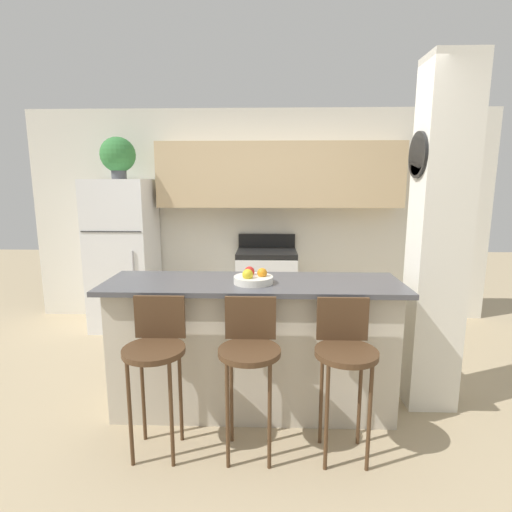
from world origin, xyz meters
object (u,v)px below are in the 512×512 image
(bar_stool_right, at_px, (345,354))
(fruit_bowl, at_px, (253,278))
(trash_bin, at_px, (169,317))
(potted_plant_on_fridge, at_px, (118,156))
(bar_stool_left, at_px, (156,351))
(bar_stool_mid, at_px, (250,353))
(refrigerator, at_px, (124,254))
(stove_range, at_px, (266,288))

(bar_stool_right, distance_m, fruit_bowl, 0.81)
(trash_bin, bearing_deg, potted_plant_on_fridge, 157.28)
(bar_stool_left, height_order, bar_stool_mid, same)
(bar_stool_mid, bearing_deg, bar_stool_left, 180.00)
(bar_stool_mid, height_order, bar_stool_right, same)
(refrigerator, xyz_separation_m, potted_plant_on_fridge, (-0.00, 0.00, 1.12))
(bar_stool_left, height_order, trash_bin, bar_stool_left)
(bar_stool_mid, bearing_deg, potted_plant_on_fridge, 125.26)
(stove_range, xyz_separation_m, bar_stool_right, (0.49, -2.29, 0.21))
(refrigerator, relative_size, stove_range, 1.61)
(refrigerator, bearing_deg, fruit_bowl, -48.49)
(refrigerator, xyz_separation_m, bar_stool_mid, (1.57, -2.23, -0.20))
(refrigerator, xyz_separation_m, bar_stool_right, (2.16, -2.23, -0.20))
(bar_stool_left, xyz_separation_m, bar_stool_right, (1.17, 0.00, 0.00))
(bar_stool_right, relative_size, trash_bin, 2.60)
(bar_stool_mid, xyz_separation_m, trash_bin, (-1.01, 1.99, -0.48))
(potted_plant_on_fridge, bearing_deg, bar_stool_left, -66.00)
(bar_stool_mid, distance_m, fruit_bowl, 0.57)
(refrigerator, height_order, bar_stool_mid, refrigerator)
(bar_stool_mid, xyz_separation_m, bar_stool_right, (0.58, 0.00, 0.00))
(fruit_bowl, bearing_deg, potted_plant_on_fridge, 131.50)
(bar_stool_left, height_order, potted_plant_on_fridge, potted_plant_on_fridge)
(bar_stool_left, distance_m, bar_stool_mid, 0.58)
(bar_stool_right, xyz_separation_m, trash_bin, (-1.59, 1.99, -0.48))
(bar_stool_mid, height_order, potted_plant_on_fridge, potted_plant_on_fridge)
(potted_plant_on_fridge, relative_size, trash_bin, 1.22)
(refrigerator, height_order, bar_stool_left, refrigerator)
(bar_stool_left, height_order, bar_stool_right, same)
(refrigerator, bearing_deg, bar_stool_left, -66.00)
(fruit_bowl, bearing_deg, stove_range, 87.34)
(bar_stool_mid, height_order, trash_bin, bar_stool_mid)
(stove_range, xyz_separation_m, potted_plant_on_fridge, (-1.67, -0.06, 1.52))
(bar_stool_mid, relative_size, trash_bin, 2.60)
(refrigerator, xyz_separation_m, fruit_bowl, (1.58, -1.78, 0.16))
(bar_stool_mid, bearing_deg, bar_stool_right, 0.00)
(stove_range, height_order, bar_stool_right, stove_range)
(trash_bin, bearing_deg, bar_stool_left, -77.92)
(potted_plant_on_fridge, distance_m, fruit_bowl, 2.57)
(stove_range, distance_m, potted_plant_on_fridge, 2.26)
(bar_stool_left, height_order, fruit_bowl, fruit_bowl)
(bar_stool_mid, distance_m, bar_stool_right, 0.58)
(fruit_bowl, bearing_deg, bar_stool_left, -143.02)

